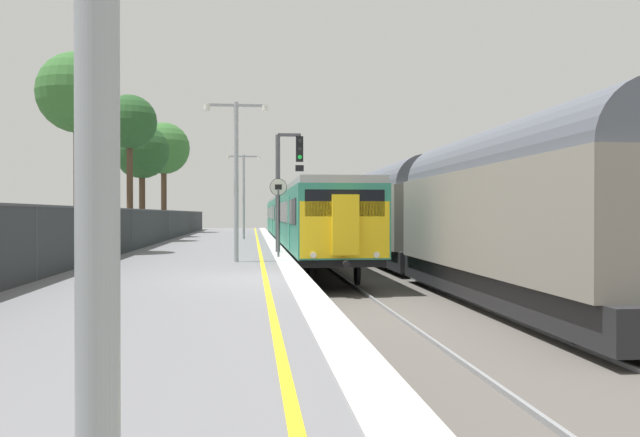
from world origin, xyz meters
name	(u,v)px	position (x,y,z in m)	size (l,w,h in m)	color
ground	(393,303)	(2.64, 0.00, -0.61)	(17.40, 110.00, 1.21)	slate
commuter_train_at_platform	(299,218)	(2.10, 24.00, 1.27)	(2.83, 40.06, 3.81)	#2D846B
freight_train_adjacent_track	(365,212)	(6.10, 24.09, 1.61)	(2.60, 59.41, 4.76)	#232326
signal_gantry	(285,178)	(0.64, 10.63, 2.91)	(1.10, 0.24, 4.64)	#47474C
speed_limit_sign	(278,207)	(0.25, 7.61, 1.73)	(0.59, 0.08, 2.72)	#59595B
platform_lamp_mid	(236,166)	(-1.14, 5.52, 2.98)	(2.00, 0.20, 4.98)	#93999E
platform_lamp_far	(244,189)	(-1.14, 24.20, 2.99)	(2.00, 0.20, 4.99)	#93999E
platform_back_fence	(36,241)	(-5.45, 0.00, 0.89)	(0.07, 99.00, 1.71)	#282B2D
background_tree_left	(129,124)	(-7.30, 21.62, 6.36)	(2.95, 2.95, 7.98)	#473323
background_tree_centre	(77,96)	(-7.21, 10.52, 5.95)	(3.02, 3.02, 7.58)	#473323
background_tree_right	(141,154)	(-7.81, 28.47, 5.37)	(3.47, 3.52, 7.25)	#473323
background_tree_back	(163,151)	(-7.73, 38.95, 6.57)	(4.12, 4.12, 8.81)	#473323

